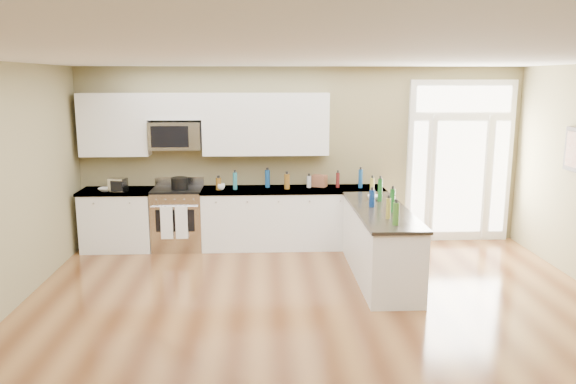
{
  "coord_description": "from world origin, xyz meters",
  "views": [
    {
      "loc": [
        -0.62,
        -4.86,
        2.6
      ],
      "look_at": [
        -0.31,
        2.0,
        1.22
      ],
      "focal_mm": 35.0,
      "sensor_mm": 36.0,
      "label": 1
    }
  ],
  "objects": [
    {
      "name": "bowl_peninsula",
      "position": [
        0.95,
        2.82,
        0.97
      ],
      "size": [
        0.24,
        0.24,
        0.06
      ],
      "primitive_type": "imported",
      "rotation": [
        0.0,
        0.0,
        0.36
      ],
      "color": "white",
      "rests_on": "peninsula_cabinet"
    },
    {
      "name": "back_cabinet_right",
      "position": [
        -0.16,
        3.69,
        0.44
      ],
      "size": [
        2.85,
        0.66,
        0.94
      ],
      "color": "white",
      "rests_on": "ground"
    },
    {
      "name": "upper_cabinet_left",
      "position": [
        -2.88,
        3.83,
        1.93
      ],
      "size": [
        1.04,
        0.33,
        0.95
      ],
      "primitive_type": "cube",
      "color": "white",
      "rests_on": "room_shell"
    },
    {
      "name": "upper_cabinet_right",
      "position": [
        -0.57,
        3.83,
        1.93
      ],
      "size": [
        1.94,
        0.33,
        0.95
      ],
      "primitive_type": "cube",
      "color": "white",
      "rests_on": "room_shell"
    },
    {
      "name": "ground",
      "position": [
        0.0,
        0.0,
        0.0
      ],
      "size": [
        8.0,
        8.0,
        0.0
      ],
      "primitive_type": "plane",
      "color": "#593219"
    },
    {
      "name": "cardboard_box",
      "position": [
        0.27,
        3.82,
        1.03
      ],
      "size": [
        0.27,
        0.24,
        0.18
      ],
      "primitive_type": "cube",
      "rotation": [
        0.0,
        0.0,
        -0.44
      ],
      "color": "brown",
      "rests_on": "back_cabinet_right"
    },
    {
      "name": "kitchen_range",
      "position": [
        -1.95,
        3.69,
        0.48
      ],
      "size": [
        0.76,
        0.68,
        1.08
      ],
      "color": "silver",
      "rests_on": "ground"
    },
    {
      "name": "peninsula_cabinet",
      "position": [
        0.93,
        2.24,
        0.43
      ],
      "size": [
        0.69,
        2.32,
        0.94
      ],
      "color": "white",
      "rests_on": "ground"
    },
    {
      "name": "bowl_left",
      "position": [
        -3.01,
        3.59,
        0.97
      ],
      "size": [
        0.22,
        0.22,
        0.05
      ],
      "primitive_type": "imported",
      "rotation": [
        0.0,
        0.0,
        -0.06
      ],
      "color": "white",
      "rests_on": "back_cabinet_left"
    },
    {
      "name": "cup_counter",
      "position": [
        -1.27,
        3.62,
        0.99
      ],
      "size": [
        0.14,
        0.14,
        0.1
      ],
      "primitive_type": "imported",
      "rotation": [
        0.0,
        0.0,
        0.14
      ],
      "color": "white",
      "rests_on": "back_cabinet_right"
    },
    {
      "name": "counter_bottles",
      "position": [
        0.27,
        3.01,
        1.07
      ],
      "size": [
        2.4,
        2.46,
        0.32
      ],
      "color": "#19591E",
      "rests_on": "back_cabinet_right"
    },
    {
      "name": "entry_door",
      "position": [
        2.55,
        3.95,
        1.3
      ],
      "size": [
        1.7,
        0.1,
        2.6
      ],
      "color": "white",
      "rests_on": "ground"
    },
    {
      "name": "stockpot",
      "position": [
        -1.89,
        3.63,
        1.05
      ],
      "size": [
        0.28,
        0.28,
        0.2
      ],
      "primitive_type": "cylinder",
      "rotation": [
        0.0,
        0.0,
        0.11
      ],
      "color": "black",
      "rests_on": "kitchen_range"
    },
    {
      "name": "upper_cabinet_short",
      "position": [
        -1.95,
        3.83,
        2.2
      ],
      "size": [
        0.82,
        0.33,
        0.4
      ],
      "primitive_type": "cube",
      "color": "white",
      "rests_on": "room_shell"
    },
    {
      "name": "room_shell",
      "position": [
        0.0,
        0.0,
        1.71
      ],
      "size": [
        8.0,
        8.0,
        8.0
      ],
      "color": "#887E56",
      "rests_on": "ground"
    },
    {
      "name": "microwave",
      "position": [
        -1.95,
        3.8,
        1.76
      ],
      "size": [
        0.78,
        0.41,
        0.42
      ],
      "color": "silver",
      "rests_on": "room_shell"
    },
    {
      "name": "back_cabinet_left",
      "position": [
        -2.87,
        3.69,
        0.44
      ],
      "size": [
        1.1,
        0.66,
        0.94
      ],
      "color": "white",
      "rests_on": "ground"
    },
    {
      "name": "toaster_oven",
      "position": [
        -2.81,
        3.55,
        1.04
      ],
      "size": [
        0.28,
        0.24,
        0.2
      ],
      "primitive_type": "cube",
      "rotation": [
        0.0,
        0.0,
        -0.25
      ],
      "color": "silver",
      "rests_on": "back_cabinet_left"
    }
  ]
}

